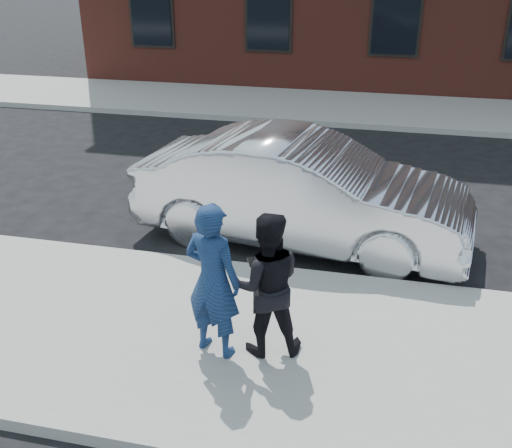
# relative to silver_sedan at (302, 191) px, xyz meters

# --- Properties ---
(ground) EXTENTS (100.00, 100.00, 0.00)m
(ground) POSITION_rel_silver_sedan_xyz_m (1.01, -2.78, -0.86)
(ground) COLOR black
(ground) RESTS_ON ground
(near_sidewalk) EXTENTS (50.00, 3.50, 0.15)m
(near_sidewalk) POSITION_rel_silver_sedan_xyz_m (1.01, -3.03, -0.78)
(near_sidewalk) COLOR gray
(near_sidewalk) RESTS_ON ground
(near_curb) EXTENTS (50.00, 0.10, 0.15)m
(near_curb) POSITION_rel_silver_sedan_xyz_m (1.01, -1.23, -0.78)
(near_curb) COLOR #999691
(near_curb) RESTS_ON ground
(far_sidewalk) EXTENTS (50.00, 3.50, 0.15)m
(far_sidewalk) POSITION_rel_silver_sedan_xyz_m (1.01, 8.47, -0.78)
(far_sidewalk) COLOR gray
(far_sidewalk) RESTS_ON ground
(far_curb) EXTENTS (50.00, 0.10, 0.15)m
(far_curb) POSITION_rel_silver_sedan_xyz_m (1.01, 6.67, -0.78)
(far_curb) COLOR #999691
(far_curb) RESTS_ON ground
(silver_sedan) EXTENTS (5.40, 2.50, 1.71)m
(silver_sedan) POSITION_rel_silver_sedan_xyz_m (0.00, 0.00, 0.00)
(silver_sedan) COLOR silver
(silver_sedan) RESTS_ON ground
(man_hoodie) EXTENTS (0.76, 0.60, 1.82)m
(man_hoodie) POSITION_rel_silver_sedan_xyz_m (-0.47, -3.24, 0.20)
(man_hoodie) COLOR navy
(man_hoodie) RESTS_ON near_sidewalk
(man_peacoat) EXTENTS (0.97, 0.85, 1.69)m
(man_peacoat) POSITION_rel_silver_sedan_xyz_m (0.09, -3.09, 0.14)
(man_peacoat) COLOR black
(man_peacoat) RESTS_ON near_sidewalk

